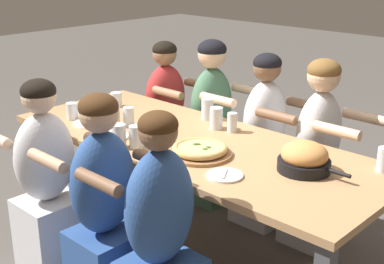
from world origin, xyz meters
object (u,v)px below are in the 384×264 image
Objects in this scene: drinking_glass_f at (207,109)px; drinking_glass_j at (116,100)px; drinking_glass_i at (129,117)px; diner_far_left at (166,120)px; drinking_glass_c at (115,117)px; diner_far_midleft at (211,129)px; empty_plate_a at (110,137)px; diner_far_center at (264,148)px; drinking_glass_d at (216,119)px; diner_near_midright at (160,248)px; drinking_glass_e at (384,161)px; drinking_glass_b at (232,123)px; drinking_glass_g at (119,137)px; drinking_glass_h at (72,112)px; pizza_board_main at (200,150)px; skillet_bowl at (304,158)px; empty_plate_c at (92,111)px; diner_far_midright at (317,161)px; drinking_glass_a at (136,137)px; diner_near_midleft at (47,188)px; diner_near_center at (104,217)px; empty_plate_d at (90,123)px; empty_plate_b at (225,175)px.

drinking_glass_j is (-0.66, -0.22, -0.03)m from drinking_glass_f.
diner_far_left is at bearing 121.11° from drinking_glass_i.
diner_far_midleft reaches higher than drinking_glass_c.
diner_far_left reaches higher than drinking_glass_i.
empty_plate_a is 0.18× the size of diner_far_center.
drinking_glass_d reaches higher than drinking_glass_c.
drinking_glass_i is 1.13m from diner_near_midright.
diner_far_midleft is (0.42, 0.54, -0.25)m from drinking_glass_j.
drinking_glass_e is 0.11× the size of diner_near_midright.
drinking_glass_f is at bearing 162.97° from drinking_glass_b.
drinking_glass_f is 0.11× the size of diner_far_midleft.
drinking_glass_h is at bearing 169.17° from drinking_glass_g.
drinking_glass_c is 1.29× the size of drinking_glass_j.
diner_far_center is at bearing 31.23° from drinking_glass_j.
diner_far_midleft is (-0.23, 1.04, -0.26)m from drinking_glass_g.
drinking_glass_i reaches higher than pizza_board_main.
drinking_glass_g is at bearing -37.90° from drinking_glass_j.
drinking_glass_i is at bearing 56.70° from diner_near_midright.
skillet_bowl is at bearing -20.29° from diner_near_midright.
diner_far_midright reaches higher than empty_plate_c.
skillet_bowl is at bearing 61.96° from diner_far_midleft.
diner_far_center is at bearing -90.00° from diner_far_midright.
diner_far_midright reaches higher than drinking_glass_c.
drinking_glass_b is 1.05m from drinking_glass_h.
drinking_glass_a is 0.85m from drinking_glass_j.
diner_near_midleft is at bearing 90.00° from diner_near_midright.
drinking_glass_a is 0.67m from drinking_glass_f.
drinking_glass_h is at bearing -23.14° from diner_far_midleft.
drinking_glass_c reaches higher than drinking_glass_i.
diner_near_midleft is at bearing -2.08° from diner_far_midleft.
drinking_glass_a is 0.50m from diner_near_center.
drinking_glass_h is at bearing 63.69° from diner_near_center.
drinking_glass_d is 0.84m from drinking_glass_j.
drinking_glass_d is (0.49, 0.40, 0.00)m from drinking_glass_c.
drinking_glass_b is 0.10× the size of diner_far_midleft.
diner_near_midright is (0.47, -0.93, -0.29)m from drinking_glass_d.
skillet_bowl reaches higher than drinking_glass_b.
diner_far_midright is (0.37, 0.40, -0.27)m from drinking_glass_b.
diner_near_midleft is at bearing -142.22° from pizza_board_main.
drinking_glass_g is 1.11m from diner_far_center.
drinking_glass_d reaches higher than empty_plate_a.
diner_near_midleft reaches higher than drinking_glass_a.
empty_plate_c is at bearing -147.79° from drinking_glass_f.
diner_far_midleft is 0.89m from diner_far_midright.
diner_far_midright is (0.47, 0.43, -0.27)m from drinking_glass_d.
skillet_bowl is 0.33× the size of diner_far_left.
diner_near_center reaches higher than empty_plate_d.
empty_plate_c is at bearing 171.56° from empty_plate_b.
drinking_glass_c is 0.87m from diner_far_midleft.
diner_near_center is at bearing -134.16° from drinking_glass_e.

